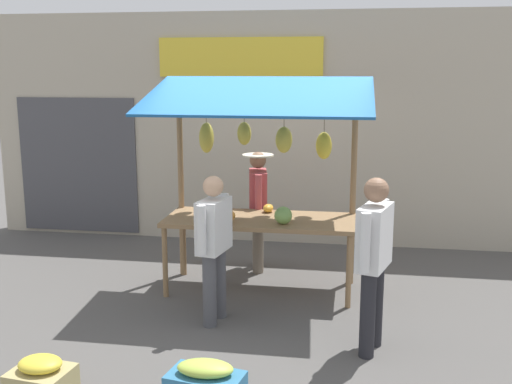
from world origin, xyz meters
TOP-DOWN VIEW (x-y plane):
  - ground_plane at (0.00, 0.00)m, footprint 40.00×40.00m
  - street_backdrop at (0.07, -2.20)m, footprint 9.00×0.30m
  - market_stall at (-0.00, -0.03)m, footprint 2.50×1.46m
  - vendor_with_sunhat at (0.14, -0.75)m, footprint 0.40×0.66m
  - shopper_with_shopping_bag at (0.32, 0.99)m, footprint 0.30×0.66m
  - shopper_with_ponytail at (-1.26, 1.41)m, footprint 0.35×0.68m
  - produce_crate_near at (1.34, 2.71)m, footprint 0.51×0.43m

SIDE VIEW (x-z plane):
  - ground_plane at x=0.00m, z-range 0.00..0.00m
  - produce_crate_near at x=1.34m, z-range -0.02..0.35m
  - shopper_with_shopping_bag at x=0.32m, z-range 0.11..1.65m
  - vendor_with_sunhat at x=0.14m, z-range 0.13..1.68m
  - shopper_with_ponytail at x=-1.26m, z-range 0.13..1.77m
  - market_stall at x=0.00m, z-range 0.29..2.79m
  - street_backdrop at x=0.07m, z-range 0.00..3.40m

